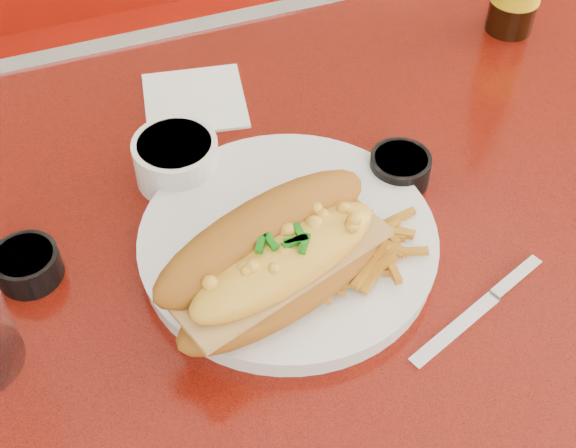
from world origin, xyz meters
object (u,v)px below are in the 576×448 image
object	(u,v)px
mac_hoagie	(277,259)
dinner_plate	(288,243)
sauce_cup_right	(400,168)
fork	(332,241)
diner_table	(306,330)
knife	(489,301)
gravy_ramekin	(176,159)
sauce_cup_left	(27,264)
booth_bench_far	(163,114)

from	to	relation	value
mac_hoagie	dinner_plate	bearing A→B (deg)	42.52
sauce_cup_right	fork	bearing A→B (deg)	-146.69
fork	diner_table	bearing A→B (deg)	39.21
fork	knife	size ratio (longest dim) A/B	0.97
gravy_ramekin	sauce_cup_left	bearing A→B (deg)	-154.63
diner_table	booth_bench_far	bearing A→B (deg)	90.00
booth_bench_far	dinner_plate	xyz separation A→B (m)	(-0.02, -0.82, 0.49)
knife	dinner_plate	bearing A→B (deg)	119.96
booth_bench_far	knife	world-z (taller)	booth_bench_far
gravy_ramekin	dinner_plate	bearing A→B (deg)	-61.62
gravy_ramekin	sauce_cup_right	distance (m)	0.24
diner_table	knife	distance (m)	0.25
sauce_cup_left	gravy_ramekin	bearing A→B (deg)	25.37
booth_bench_far	fork	xyz separation A→B (m)	(0.01, -0.84, 0.50)
fork	sauce_cup_right	distance (m)	0.13
diner_table	sauce_cup_left	size ratio (longest dim) A/B	19.23
mac_hoagie	knife	xyz separation A→B (m)	(0.19, -0.07, -0.06)
booth_bench_far	gravy_ramekin	size ratio (longest dim) A/B	10.61
sauce_cup_right	knife	world-z (taller)	sauce_cup_right
mac_hoagie	sauce_cup_left	bearing A→B (deg)	133.90
fork	sauce_cup_left	bearing A→B (deg)	84.89
diner_table	fork	world-z (taller)	fork
booth_bench_far	sauce_cup_right	distance (m)	0.92
sauce_cup_right	booth_bench_far	bearing A→B (deg)	99.18
dinner_plate	booth_bench_far	bearing A→B (deg)	88.30
sauce_cup_right	mac_hoagie	bearing A→B (deg)	-148.97
booth_bench_far	mac_hoagie	size ratio (longest dim) A/B	4.69
diner_table	gravy_ramekin	xyz separation A→B (m)	(-0.10, 0.13, 0.19)
sauce_cup_left	booth_bench_far	bearing A→B (deg)	70.29
knife	gravy_ramekin	bearing A→B (deg)	110.04
fork	sauce_cup_left	distance (m)	0.30
sauce_cup_left	diner_table	bearing A→B (deg)	-11.10
diner_table	sauce_cup_right	bearing A→B (deg)	20.69
sauce_cup_left	knife	size ratio (longest dim) A/B	0.37
diner_table	sauce_cup_right	xyz separation A→B (m)	(0.12, 0.05, 0.18)
fork	sauce_cup_right	bearing A→B (deg)	-46.41
dinner_plate	sauce_cup_right	world-z (taller)	sauce_cup_right
fork	knife	bearing A→B (deg)	-121.68
booth_bench_far	gravy_ramekin	xyz separation A→B (m)	(-0.10, -0.68, 0.51)
sauce_cup_right	knife	size ratio (longest dim) A/B	0.50
booth_bench_far	fork	distance (m)	0.98
mac_hoagie	knife	distance (m)	0.21
mac_hoagie	sauce_cup_left	xyz separation A→B (m)	(-0.22, 0.11, -0.05)
booth_bench_far	knife	bearing A→B (deg)	-81.97
mac_hoagie	fork	world-z (taller)	mac_hoagie
dinner_plate	gravy_ramekin	size ratio (longest dim) A/B	2.99
gravy_ramekin	sauce_cup_right	xyz separation A→B (m)	(0.22, -0.09, -0.01)
booth_bench_far	mac_hoagie	distance (m)	1.03
sauce_cup_right	dinner_plate	bearing A→B (deg)	-160.74
booth_bench_far	gravy_ramekin	world-z (taller)	booth_bench_far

